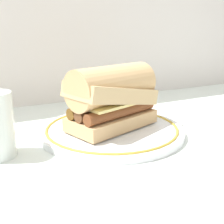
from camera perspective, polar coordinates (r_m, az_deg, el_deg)
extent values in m
plane|color=silver|center=(0.55, -0.03, -5.33)|extent=(1.50, 1.50, 0.00)
cylinder|color=white|center=(0.58, 0.00, -3.70)|extent=(0.29, 0.29, 0.01)
torus|color=#B29333|center=(0.58, 0.00, -3.14)|extent=(0.27, 0.27, 0.01)
cube|color=tan|center=(0.57, 0.00, -1.63)|extent=(0.20, 0.14, 0.03)
cylinder|color=brown|center=(0.55, 1.74, 0.24)|extent=(0.17, 0.07, 0.02)
cylinder|color=brown|center=(0.57, 0.00, 0.72)|extent=(0.17, 0.07, 0.02)
cylinder|color=brown|center=(0.58, -1.64, 1.17)|extent=(0.17, 0.07, 0.02)
cube|color=#EAD67A|center=(0.56, 0.00, 2.08)|extent=(0.16, 0.13, 0.01)
cube|color=tan|center=(0.56, 0.00, 3.82)|extent=(0.20, 0.14, 0.06)
cylinder|color=tan|center=(0.56, 0.00, 5.33)|extent=(0.19, 0.13, 0.08)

